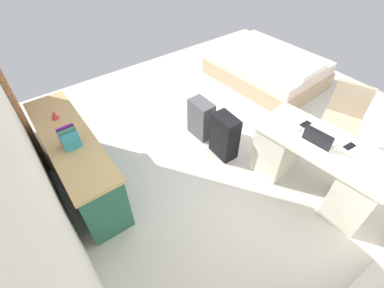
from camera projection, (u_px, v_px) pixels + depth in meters
name	position (u px, v px, depth m)	size (l,w,h in m)	color
ground_plane	(240.00, 143.00, 4.04)	(5.85, 5.85, 0.00)	beige
wall_back	(14.00, 136.00, 2.00)	(4.17, 0.10, 2.90)	white
door_wooden	(8.00, 88.00, 3.22)	(0.88, 0.05, 2.04)	#936038
desk	(316.00, 165.00, 3.23)	(1.51, 0.84, 0.72)	silver
office_chair	(340.00, 123.00, 3.70)	(0.60, 0.60, 0.94)	black
credenza	(78.00, 161.00, 3.25)	(1.80, 0.48, 0.78)	#28664C
bed	(267.00, 68.00, 5.09)	(1.99, 1.53, 0.58)	tan
suitcase_black	(225.00, 136.00, 3.68)	(0.36, 0.22, 0.62)	black
suitcase_spare_grey	(201.00, 119.00, 3.99)	(0.36, 0.22, 0.56)	#4C4C51
laptop	(319.00, 139.00, 2.97)	(0.34, 0.26, 0.21)	#B7B7BC
computer_mouse	(298.00, 128.00, 3.15)	(0.06, 0.10, 0.03)	white
cell_phone_near_laptop	(350.00, 146.00, 2.96)	(0.07, 0.14, 0.01)	black
cell_phone_by_mouse	(305.00, 124.00, 3.22)	(0.07, 0.14, 0.01)	black
book_row	(69.00, 137.00, 2.81)	(0.16, 0.17, 0.23)	teal
figurine_small	(54.00, 115.00, 3.16)	(0.08, 0.08, 0.11)	red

